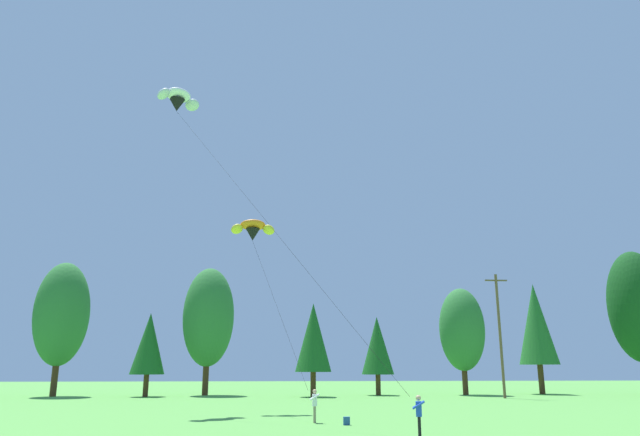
{
  "coord_description": "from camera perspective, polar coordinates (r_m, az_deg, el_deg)",
  "views": [
    {
      "loc": [
        -3.18,
        -4.31,
        2.82
      ],
      "look_at": [
        -1.03,
        22.07,
        9.67
      ],
      "focal_mm": 32.4,
      "sensor_mm": 36.0,
      "label": 1
    }
  ],
  "objects": [
    {
      "name": "treeline_tree_b",
      "position": [
        65.64,
        -24.15,
        -8.63
      ],
      "size": [
        5.43,
        5.43,
        13.43
      ],
      "color": "#472D19",
      "rests_on": "ground_plane"
    },
    {
      "name": "treeline_tree_c",
      "position": [
        61.67,
        -16.55,
        -11.8
      ],
      "size": [
        3.4,
        3.4,
        8.18
      ],
      "color": "#472D19",
      "rests_on": "ground_plane"
    },
    {
      "name": "treeline_tree_d",
      "position": [
        63.57,
        -10.95,
        -9.57
      ],
      "size": [
        5.38,
        5.38,
        13.24
      ],
      "color": "#472D19",
      "rests_on": "ground_plane"
    },
    {
      "name": "treeline_tree_e",
      "position": [
        58.96,
        -0.67,
        -11.72
      ],
      "size": [
        3.6,
        3.6,
        9.11
      ],
      "color": "#472D19",
      "rests_on": "ground_plane"
    },
    {
      "name": "treeline_tree_f",
      "position": [
        62.62,
        5.68,
        -12.43
      ],
      "size": [
        3.37,
        3.37,
        8.03
      ],
      "color": "#472D19",
      "rests_on": "ground_plane"
    },
    {
      "name": "treeline_tree_g",
      "position": [
        65.25,
        13.84,
        -10.64
      ],
      "size": [
        4.82,
        4.82,
        11.19
      ],
      "color": "#472D19",
      "rests_on": "ground_plane"
    },
    {
      "name": "treeline_tree_h",
      "position": [
        69.26,
        20.57,
        -9.77
      ],
      "size": [
        4.22,
        4.22,
        11.91
      ],
      "color": "#472D19",
      "rests_on": "ground_plane"
    },
    {
      "name": "treeline_tree_i",
      "position": [
        72.07,
        28.82,
        -7.64
      ],
      "size": [
        5.92,
        5.92,
        15.26
      ],
      "color": "#472D19",
      "rests_on": "ground_plane"
    },
    {
      "name": "utility_pole",
      "position": [
        59.06,
        17.34,
        -10.68
      ],
      "size": [
        2.2,
        0.26,
        11.68
      ],
      "color": "brown",
      "rests_on": "ground_plane"
    },
    {
      "name": "kite_flyer_near",
      "position": [
        31.85,
        -0.53,
        -17.8
      ],
      "size": [
        0.53,
        0.57,
        1.69
      ],
      "color": "gray",
      "rests_on": "ground_plane"
    },
    {
      "name": "kite_flyer_mid",
      "position": [
        25.58,
        9.74,
        -18.41
      ],
      "size": [
        0.65,
        0.68,
        1.69
      ],
      "color": "black",
      "rests_on": "ground_plane"
    },
    {
      "name": "parafoil_kite_high_orange",
      "position": [
        41.46,
        -6.65,
        -1.15
      ],
      "size": [
        5.16,
        9.21,
        11.54
      ],
      "color": "orange"
    },
    {
      "name": "parafoil_kite_mid_white",
      "position": [
        46.6,
        -13.85,
        11.28
      ],
      "size": [
        15.11,
        18.22,
        22.06
      ],
      "color": "white"
    },
    {
      "name": "backpack",
      "position": [
        30.78,
        2.64,
        -19.39
      ],
      "size": [
        0.33,
        0.25,
        0.4
      ],
      "primitive_type": "cube",
      "rotation": [
        0.0,
        0.0,
        3.12
      ],
      "color": "#234C89",
      "rests_on": "ground_plane"
    }
  ]
}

